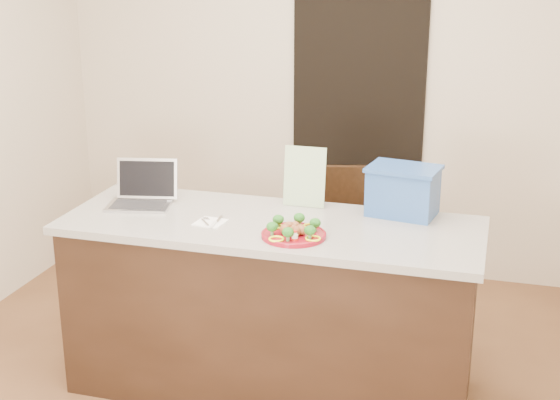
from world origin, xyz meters
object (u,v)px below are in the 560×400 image
(laptop, at_px, (143,192))
(blue_box, at_px, (403,190))
(island, at_px, (271,307))
(napkin, at_px, (210,222))
(plate, at_px, (294,234))
(yogurt_bottle, at_px, (295,238))
(chair, at_px, (336,239))

(laptop, xyz_separation_m, blue_box, (1.33, 0.20, 0.06))
(laptop, distance_m, blue_box, 1.34)
(island, distance_m, laptop, 0.89)
(napkin, xyz_separation_m, laptop, (-0.45, 0.18, 0.06))
(plate, xyz_separation_m, laptop, (-0.89, 0.26, 0.05))
(napkin, xyz_separation_m, yogurt_bottle, (0.47, -0.16, 0.02))
(island, distance_m, plate, 0.53)
(island, relative_size, napkin, 14.96)
(island, distance_m, blue_box, 0.89)
(plate, height_order, yogurt_bottle, yogurt_bottle)
(napkin, xyz_separation_m, blue_box, (0.88, 0.39, 0.12))
(plate, bearing_deg, blue_box, 46.31)
(chair, bearing_deg, plate, -103.62)
(island, distance_m, napkin, 0.55)
(island, xyz_separation_m, plate, (0.16, -0.17, 0.47))
(yogurt_bottle, bearing_deg, plate, 107.92)
(island, distance_m, chair, 0.83)
(island, relative_size, blue_box, 5.41)
(laptop, bearing_deg, plate, -28.04)
(napkin, height_order, blue_box, blue_box)
(plate, xyz_separation_m, yogurt_bottle, (0.03, -0.09, 0.01))
(island, xyz_separation_m, chair, (0.16, 0.81, 0.09))
(plate, relative_size, napkin, 2.20)
(napkin, height_order, laptop, laptop)
(island, xyz_separation_m, napkin, (-0.28, -0.10, 0.46))
(laptop, bearing_deg, napkin, -34.34)
(napkin, relative_size, blue_box, 0.36)
(yogurt_bottle, height_order, chair, yogurt_bottle)
(yogurt_bottle, bearing_deg, blue_box, 52.94)
(plate, xyz_separation_m, chair, (-0.00, 0.98, -0.38))
(napkin, relative_size, laptop, 0.38)
(yogurt_bottle, height_order, blue_box, blue_box)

